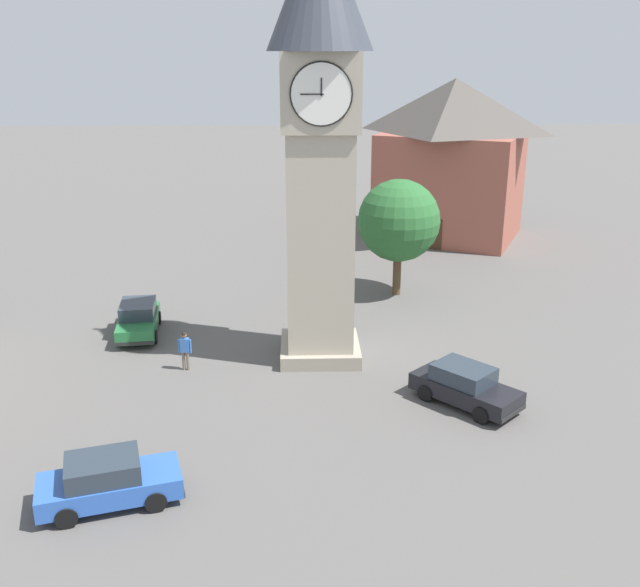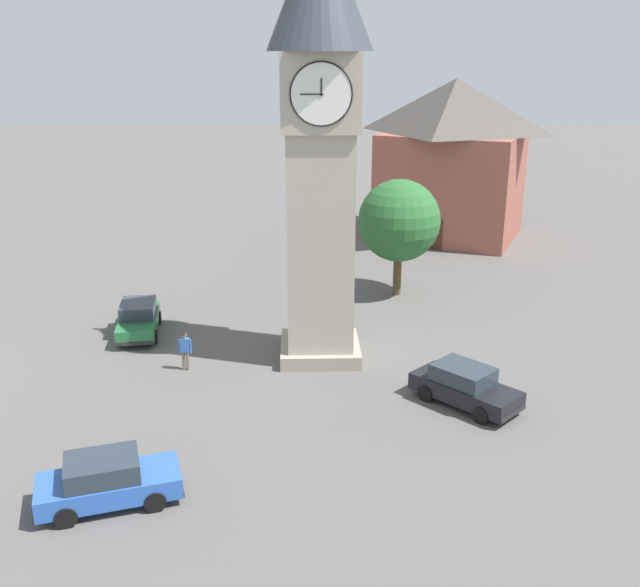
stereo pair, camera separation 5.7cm
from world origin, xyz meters
name	(u,v)px [view 1 (the left image)]	position (x,y,z in m)	size (l,w,h in m)	color
ground_plane	(320,355)	(0.00, 0.00, 0.00)	(200.00, 200.00, 0.00)	#565451
clock_tower	(320,112)	(0.00, 0.00, 10.40)	(4.12, 4.12, 17.89)	gray
car_blue_kerb	(108,481)	(6.54, 10.58, 0.76)	(4.43, 2.75, 1.53)	#2D5BB7
car_silver_kerb	(138,319)	(8.44, -2.75, 0.76)	(2.15, 4.29, 1.53)	#236B38
car_red_corner	(465,386)	(-5.31, 4.70, 0.76)	(4.06, 4.15, 1.53)	black
pedestrian	(185,348)	(5.66, 1.32, 1.01)	(0.56, 0.25, 1.69)	#706656
tree	(399,221)	(-4.43, -8.11, 4.11)	(4.38, 4.38, 6.31)	brown
building_terrace_right	(452,158)	(-9.79, -20.79, 5.56)	(12.14, 11.59, 10.89)	#995142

